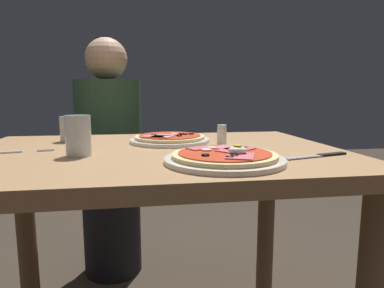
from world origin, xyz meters
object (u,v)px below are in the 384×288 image
object	(u,v)px
pizza_across_left	(170,139)
water_glass_far	(78,138)
pizza_foreground	(225,158)
salt_shaker	(222,136)
fork	(19,152)
dining_table	(156,192)
diner_person	(110,165)
knife	(321,155)
water_glass_near	(71,131)

from	to	relation	value
pizza_across_left	water_glass_far	bearing A→B (deg)	-141.82
pizza_across_left	pizza_foreground	bearing A→B (deg)	-74.52
water_glass_far	salt_shaker	bearing A→B (deg)	13.12
pizza_foreground	fork	bearing A→B (deg)	157.19
dining_table	diner_person	size ratio (longest dim) A/B	0.92
knife	diner_person	distance (m)	1.10
water_glass_near	fork	xyz separation A→B (m)	(-0.10, -0.21, -0.03)
salt_shaker	diner_person	bearing A→B (deg)	120.06
dining_table	pizza_across_left	distance (m)	0.20
pizza_foreground	fork	distance (m)	0.58
water_glass_far	fork	world-z (taller)	water_glass_far
knife	water_glass_near	bearing A→B (deg)	150.20
water_glass_far	salt_shaker	distance (m)	0.42
salt_shaker	pizza_across_left	bearing A→B (deg)	144.54
dining_table	salt_shaker	bearing A→B (deg)	7.23
fork	salt_shaker	xyz separation A→B (m)	(0.58, 0.02, 0.03)
fork	knife	size ratio (longest dim) A/B	0.81
pizza_across_left	diner_person	size ratio (longest dim) A/B	0.22
water_glass_near	salt_shaker	bearing A→B (deg)	-21.60
salt_shaker	diner_person	distance (m)	0.83
pizza_across_left	dining_table	bearing A→B (deg)	-112.10
salt_shaker	dining_table	bearing A→B (deg)	-172.77
dining_table	water_glass_near	world-z (taller)	water_glass_near
dining_table	diner_person	bearing A→B (deg)	105.09
water_glass_far	salt_shaker	size ratio (longest dim) A/B	1.59
dining_table	pizza_foreground	distance (m)	0.30
pizza_across_left	fork	world-z (taller)	pizza_across_left
dining_table	water_glass_far	xyz separation A→B (m)	(-0.20, -0.07, 0.18)
knife	salt_shaker	size ratio (longest dim) A/B	2.88
fork	diner_person	distance (m)	0.76
water_glass_near	knife	world-z (taller)	water_glass_near
pizza_across_left	water_glass_far	xyz separation A→B (m)	(-0.26, -0.20, 0.03)
pizza_foreground	diner_person	distance (m)	1.02
fork	salt_shaker	world-z (taller)	salt_shaker
water_glass_near	diner_person	distance (m)	0.55
pizza_across_left	knife	size ratio (longest dim) A/B	1.37
dining_table	pizza_foreground	bearing A→B (deg)	-55.15
dining_table	water_glass_near	size ratio (longest dim) A/B	12.71
water_glass_near	knife	distance (m)	0.80
dining_table	salt_shaker	distance (m)	0.26
water_glass_far	knife	world-z (taller)	water_glass_far
knife	pizza_foreground	bearing A→B (deg)	-172.07
pizza_foreground	fork	size ratio (longest dim) A/B	1.83
diner_person	salt_shaker	bearing A→B (deg)	120.06
fork	pizza_foreground	bearing A→B (deg)	-22.81
pizza_foreground	salt_shaker	size ratio (longest dim) A/B	4.29
pizza_across_left	salt_shaker	bearing A→B (deg)	-35.46
dining_table	fork	world-z (taller)	fork
dining_table	salt_shaker	size ratio (longest dim) A/B	16.20
knife	salt_shaker	world-z (taller)	salt_shaker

